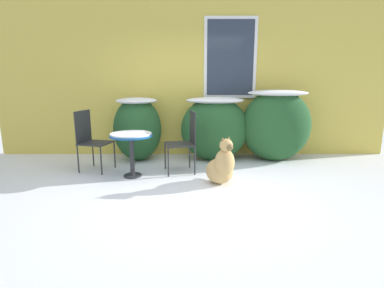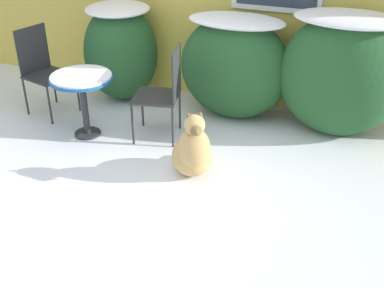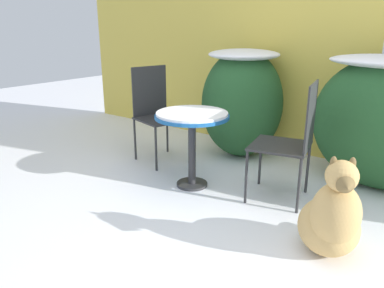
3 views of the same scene
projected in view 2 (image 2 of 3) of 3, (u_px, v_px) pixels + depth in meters
ground_plane at (139, 182)px, 4.61m from camera, size 16.00×16.00×0.00m
shrub_left at (121, 50)px, 6.00m from camera, size 0.91×0.92×1.21m
shrub_middle at (235, 65)px, 5.52m from camera, size 1.29×0.75×1.22m
shrub_right at (341, 73)px, 5.12m from camera, size 1.32×0.86×1.36m
patio_table at (82, 85)px, 5.14m from camera, size 0.68×0.68×0.71m
patio_chair_near_table at (43, 68)px, 5.68m from camera, size 0.58×0.58×1.03m
patio_chair_far_side at (164, 90)px, 5.11m from camera, size 0.56×0.56×1.03m
dog at (193, 152)px, 4.58m from camera, size 0.56×0.60×0.73m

